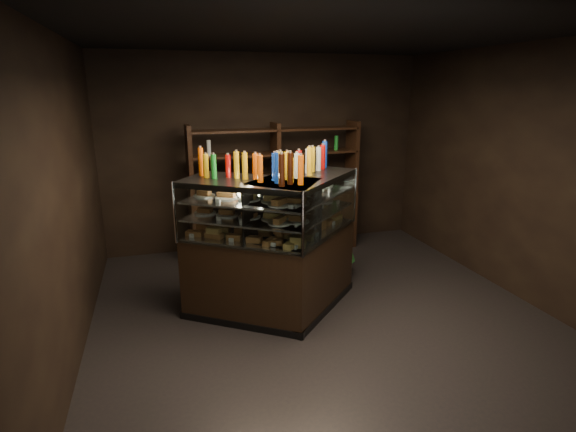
% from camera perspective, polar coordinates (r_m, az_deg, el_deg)
% --- Properties ---
extents(ground, '(5.00, 5.00, 0.00)m').
position_cam_1_polar(ground, '(5.31, 3.96, -12.06)').
color(ground, black).
rests_on(ground, ground).
extents(room_shell, '(5.02, 5.02, 3.01)m').
position_cam_1_polar(room_shell, '(4.72, 4.42, 9.21)').
color(room_shell, black).
rests_on(room_shell, ground).
extents(display_case, '(2.19, 1.53, 1.57)m').
position_cam_1_polar(display_case, '(5.14, -1.36, -6.59)').
color(display_case, black).
rests_on(display_case, ground).
extents(food_display, '(1.76, 1.03, 0.48)m').
position_cam_1_polar(food_display, '(4.92, -1.40, 0.65)').
color(food_display, '#BC8643').
rests_on(food_display, display_case).
extents(bottles_top, '(1.59, 0.89, 0.30)m').
position_cam_1_polar(bottles_top, '(4.81, -1.46, 6.53)').
color(bottles_top, '#0F38B2').
rests_on(bottles_top, display_case).
extents(potted_conifer, '(0.40, 0.40, 0.85)m').
position_cam_1_polar(potted_conifer, '(6.19, 6.77, -3.04)').
color(potted_conifer, black).
rests_on(potted_conifer, ground).
extents(back_shelving, '(2.60, 0.52, 2.00)m').
position_cam_1_polar(back_shelving, '(6.92, -1.54, 0.13)').
color(back_shelving, black).
rests_on(back_shelving, ground).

